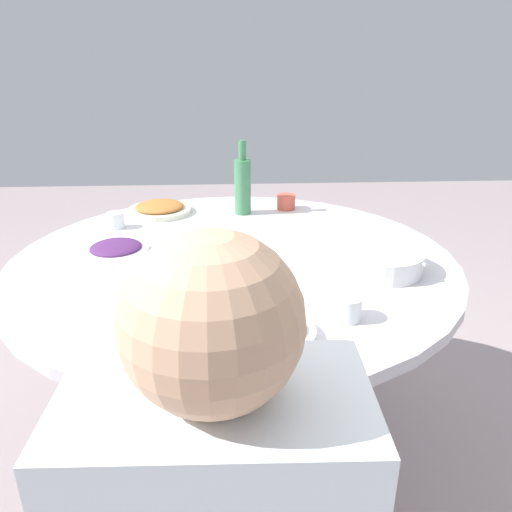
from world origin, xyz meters
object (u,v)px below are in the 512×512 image
Objects in this scene: rice_bowl at (170,283)px; green_bottle at (243,185)px; dish_eggplant at (116,250)px; dish_tofu_braise at (159,208)px; tea_cup_near at (347,308)px; dish_stirfry at (273,331)px; round_dining_table at (234,283)px; tea_cup_side at (116,220)px; soup_bowl at (381,261)px; tea_cup_far at (286,202)px.

green_bottle reaches higher than rice_bowl.
green_bottle reaches higher than dish_eggplant.
dish_tofu_braise is 3.46× the size of tea_cup_near.
dish_stirfry is at bearing 131.57° from dish_eggplant.
tea_cup_near is at bearing 145.73° from dish_eggplant.
round_dining_table is at bearing 176.85° from dish_eggplant.
green_bottle is 0.88m from tea_cup_near.
dish_eggplant is 0.28m from tea_cup_side.
round_dining_table is 19.18× the size of tea_cup_near.
tea_cup_side reaches higher than dish_eggplant.
soup_bowl is 0.85× the size of green_bottle.
dish_tofu_braise is 0.22m from tea_cup_side.
soup_bowl reaches higher than dish_eggplant.
tea_cup_side is at bearing 17.26° from tea_cup_far.
rice_bowl is at bearing 99.28° from dish_tofu_braise.
dish_tofu_braise is (0.12, -0.74, -0.02)m from rice_bowl.
dish_stirfry is 2.68× the size of tea_cup_near.
dish_eggplant is at bearing -3.15° from round_dining_table.
dish_eggplant is 0.75m from tea_cup_far.
rice_bowl is 3.84× the size of tea_cup_far.
dish_stirfry is 0.92m from tea_cup_side.
dish_stirfry is at bearing 111.26° from dish_tofu_braise.
rice_bowl reaches higher than tea_cup_side.
tea_cup_side is (0.50, -0.78, 0.01)m from dish_stirfry.
round_dining_table is 0.53m from tea_cup_side.
dish_tofu_braise is at bearing -68.74° from dish_stirfry.
tea_cup_near is (-0.43, 0.13, -0.01)m from rice_bowl.
tea_cup_near reaches higher than dish_tofu_braise.
rice_bowl reaches higher than dish_tofu_braise.
soup_bowl reaches higher than tea_cup_near.
dish_tofu_braise is at bearing -4.02° from green_bottle.
soup_bowl is 3.29× the size of tea_cup_far.
tea_cup_side is (0.06, -0.27, 0.01)m from dish_eggplant.
tea_cup_far is (-0.14, -0.97, 0.01)m from dish_stirfry.
dish_tofu_braise is (-0.08, -0.44, -0.00)m from dish_eggplant.
soup_bowl is 0.69m from green_bottle.
green_bottle reaches higher than soup_bowl.
dish_tofu_braise is at bearing -58.32° from round_dining_table.
round_dining_table is 6.83× the size of dish_eggplant.
green_bottle is at bearing 15.94° from tea_cup_far.
dish_stirfry reaches higher than round_dining_table.
rice_bowl is 0.62m from tea_cup_side.
tea_cup_near reaches higher than dish_eggplant.
tea_cup_near is (-0.26, 0.41, 0.12)m from round_dining_table.
green_bottle is (0.04, -0.92, 0.10)m from dish_stirfry.
tea_cup_near reaches higher than dish_stirfry.
rice_bowl is at bearing 114.23° from tea_cup_side.
tea_cup_side is (0.13, 0.17, 0.01)m from dish_tofu_braise.
soup_bowl is 3.39× the size of tea_cup_near.
tea_cup_near is 0.97× the size of tea_cup_far.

